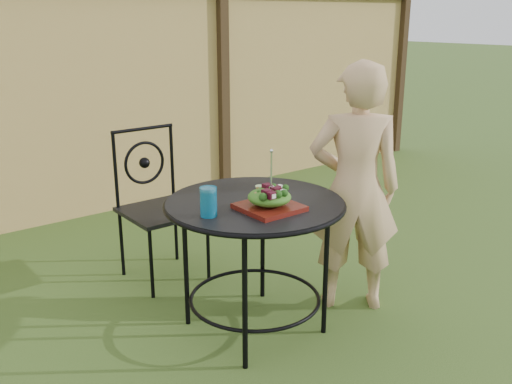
% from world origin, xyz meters
% --- Properties ---
extents(ground, '(60.00, 60.00, 0.00)m').
position_xyz_m(ground, '(0.00, 0.00, 0.00)').
color(ground, '#294115').
rests_on(ground, ground).
extents(fence, '(8.00, 0.12, 1.90)m').
position_xyz_m(fence, '(-0.00, 2.19, 0.95)').
color(fence, '#E4C471').
rests_on(fence, ground).
extents(patio_table, '(0.92, 0.92, 0.72)m').
position_xyz_m(patio_table, '(-0.09, -0.12, 0.59)').
color(patio_table, black).
rests_on(patio_table, ground).
extents(patio_chair, '(0.46, 0.46, 0.95)m').
position_xyz_m(patio_chair, '(-0.16, 0.78, 0.50)').
color(patio_chair, black).
rests_on(patio_chair, ground).
extents(diner, '(0.61, 0.59, 1.41)m').
position_xyz_m(diner, '(0.51, -0.24, 0.70)').
color(diner, tan).
rests_on(diner, ground).
extents(salad_plate, '(0.27, 0.27, 0.02)m').
position_xyz_m(salad_plate, '(-0.12, -0.27, 0.74)').
color(salad_plate, '#4B140A').
rests_on(salad_plate, patio_table).
extents(salad, '(0.21, 0.21, 0.08)m').
position_xyz_m(salad, '(-0.12, -0.27, 0.79)').
color(salad, '#235614').
rests_on(salad, salad_plate).
extents(fork, '(0.01, 0.01, 0.18)m').
position_xyz_m(fork, '(-0.11, -0.27, 0.92)').
color(fork, silver).
rests_on(fork, salad).
extents(drinking_glass, '(0.08, 0.08, 0.14)m').
position_xyz_m(drinking_glass, '(-0.40, -0.17, 0.79)').
color(drinking_glass, '#0C628C').
rests_on(drinking_glass, patio_table).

